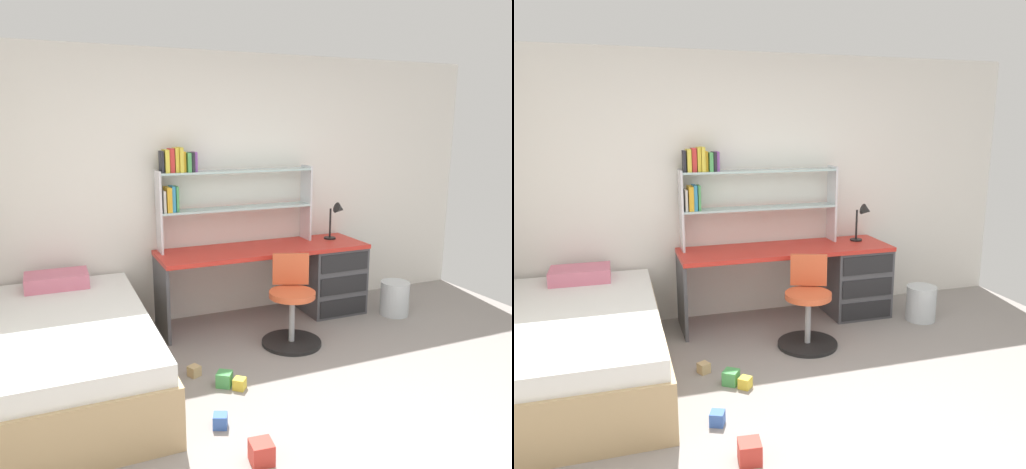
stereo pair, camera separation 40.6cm
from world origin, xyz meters
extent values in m
cube|color=gray|center=(0.00, 0.00, -0.01)|extent=(5.54, 5.93, 0.02)
cube|color=white|center=(0.00, 2.49, 1.27)|extent=(5.54, 0.06, 2.55)
cube|color=red|center=(0.23, 2.14, 0.70)|extent=(2.04, 0.61, 0.04)
cube|color=#4C4C51|center=(0.96, 2.14, 0.34)|extent=(0.58, 0.58, 0.68)
cube|color=#4C4C51|center=(-0.78, 2.14, 0.34)|extent=(0.03, 0.55, 0.68)
cube|color=black|center=(0.96, 1.84, 0.11)|extent=(0.52, 0.01, 0.17)
cube|color=black|center=(0.96, 1.84, 0.34)|extent=(0.52, 0.01, 0.17)
cube|color=black|center=(0.96, 1.84, 0.57)|extent=(0.52, 0.01, 0.17)
cube|color=silver|center=(-0.73, 2.32, 1.10)|extent=(0.02, 0.22, 0.75)
cube|color=silver|center=(0.78, 2.32, 1.10)|extent=(0.02, 0.22, 0.75)
cube|color=silver|center=(0.02, 2.32, 1.09)|extent=(1.49, 0.22, 0.02)
cube|color=silver|center=(0.02, 2.32, 1.45)|extent=(1.49, 0.22, 0.02)
cube|color=beige|center=(-0.69, 2.32, 1.20)|extent=(0.02, 0.18, 0.20)
cube|color=gold|center=(-0.65, 2.32, 1.21)|extent=(0.04, 0.18, 0.22)
cube|color=#338CBF|center=(-0.61, 2.32, 1.22)|extent=(0.03, 0.16, 0.23)
cube|color=#4CA559|center=(-0.57, 2.32, 1.22)|extent=(0.02, 0.13, 0.23)
cube|color=#26262D|center=(-0.69, 2.32, 1.55)|extent=(0.02, 0.13, 0.19)
cube|color=yellow|center=(-0.65, 2.32, 1.56)|extent=(0.04, 0.16, 0.20)
cube|color=red|center=(-0.60, 2.32, 1.56)|extent=(0.04, 0.12, 0.21)
cube|color=yellow|center=(-0.56, 2.32, 1.57)|extent=(0.03, 0.13, 0.22)
cube|color=yellow|center=(-0.52, 2.32, 1.57)|extent=(0.03, 0.19, 0.22)
cube|color=gold|center=(-0.49, 2.32, 1.55)|extent=(0.02, 0.12, 0.18)
cube|color=#4CA559|center=(-0.45, 2.32, 1.54)|extent=(0.03, 0.19, 0.17)
cube|color=#26262D|center=(-0.42, 2.32, 1.55)|extent=(0.03, 0.17, 0.18)
cube|color=purple|center=(-0.39, 2.32, 1.55)|extent=(0.02, 0.14, 0.18)
cylinder|color=black|center=(1.01, 2.22, 0.73)|extent=(0.12, 0.12, 0.02)
cylinder|color=black|center=(1.01, 2.22, 0.89)|extent=(0.02, 0.02, 0.30)
cone|color=black|center=(1.09, 2.17, 1.04)|extent=(0.12, 0.11, 0.13)
cylinder|color=black|center=(0.21, 1.49, 0.01)|extent=(0.52, 0.52, 0.03)
cylinder|color=#A5A8AD|center=(0.21, 1.49, 0.22)|extent=(0.05, 0.05, 0.43)
cylinder|color=#D85933|center=(0.21, 1.49, 0.46)|extent=(0.40, 0.40, 0.05)
cube|color=#D85933|center=(0.28, 1.66, 0.63)|extent=(0.31, 0.15, 0.28)
cube|color=tan|center=(-1.64, 1.42, 0.20)|extent=(1.22, 2.05, 0.41)
cube|color=white|center=(-1.64, 1.42, 0.48)|extent=(1.16, 1.99, 0.14)
cube|color=#D8728C|center=(-1.64, 2.19, 0.61)|extent=(0.50, 0.32, 0.12)
cylinder|color=silver|center=(1.49, 1.73, 0.17)|extent=(0.29, 0.29, 0.34)
cube|color=#479E51|center=(-0.57, 1.03, 0.05)|extent=(0.15, 0.15, 0.11)
cube|color=red|center=(-0.66, 0.13, 0.06)|extent=(0.14, 0.14, 0.13)
cube|color=#3860B7|center=(-0.77, 0.55, 0.04)|extent=(0.12, 0.12, 0.09)
cube|color=gold|center=(-0.48, 0.95, 0.04)|extent=(0.12, 0.12, 0.08)
cube|color=tan|center=(-0.73, 1.26, 0.04)|extent=(0.11, 0.11, 0.08)
camera|label=1|loc=(-1.68, -2.20, 1.88)|focal=35.64mm
camera|label=2|loc=(-1.30, -2.34, 1.88)|focal=35.64mm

